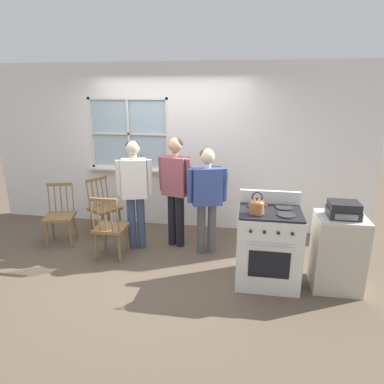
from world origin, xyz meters
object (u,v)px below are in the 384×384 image
object	(u,v)px
potted_plant	(141,165)
side_counter	(337,252)
chair_by_window	(110,228)
kettle	(257,206)
stove	(268,246)
stereo	(344,210)
chair_near_wall	(60,216)
person_elderly_left	(135,186)
chair_center_cluster	(104,208)
person_adult_right	(207,191)
person_teen_center	(176,182)

from	to	relation	value
potted_plant	side_counter	bearing A→B (deg)	-28.21
chair_by_window	kettle	world-z (taller)	kettle
stove	stereo	distance (m)	0.95
chair_near_wall	person_elderly_left	size ratio (longest dim) A/B	0.57
chair_near_wall	stove	world-z (taller)	stove
chair_near_wall	kettle	size ratio (longest dim) A/B	3.73
chair_center_cluster	stereo	xyz separation A→B (m)	(3.36, -1.07, 0.56)
chair_by_window	kettle	size ratio (longest dim) A/B	3.73
potted_plant	stereo	distance (m)	3.26
chair_near_wall	person_elderly_left	bearing A→B (deg)	-13.67
person_elderly_left	stove	distance (m)	2.03
stove	side_counter	size ratio (longest dim) A/B	1.20
kettle	chair_center_cluster	bearing A→B (deg)	153.44
person_adult_right	potted_plant	bearing A→B (deg)	126.34
stove	potted_plant	distance (m)	2.64
side_counter	chair_near_wall	bearing A→B (deg)	171.28
stove	stereo	world-z (taller)	stove
chair_by_window	chair_near_wall	distance (m)	0.99
person_elderly_left	person_teen_center	world-z (taller)	person_teen_center
person_teen_center	stove	world-z (taller)	person_teen_center
chair_center_cluster	kettle	size ratio (longest dim) A/B	3.73
stove	kettle	xyz separation A→B (m)	(-0.17, -0.13, 0.55)
chair_by_window	person_elderly_left	xyz separation A→B (m)	(0.26, 0.34, 0.53)
person_teen_center	kettle	world-z (taller)	person_teen_center
chair_near_wall	stove	bearing A→B (deg)	-26.19
chair_by_window	stereo	xyz separation A→B (m)	(2.93, -0.30, 0.56)
person_teen_center	kettle	size ratio (longest dim) A/B	6.63
stove	stereo	bearing A→B (deg)	-0.70
person_adult_right	person_elderly_left	bearing A→B (deg)	163.27
person_teen_center	kettle	bearing A→B (deg)	-24.20
side_counter	stereo	xyz separation A→B (m)	(0.00, -0.02, 0.54)
chair_by_window	person_teen_center	distance (m)	1.13
potted_plant	person_elderly_left	bearing A→B (deg)	-78.15
kettle	person_adult_right	bearing A→B (deg)	130.36
person_teen_center	potted_plant	xyz separation A→B (m)	(-0.75, 0.73, 0.07)
chair_by_window	person_elderly_left	size ratio (longest dim) A/B	0.57
person_teen_center	stove	size ratio (longest dim) A/B	1.51
chair_near_wall	chair_center_cluster	size ratio (longest dim) A/B	1.00
chair_by_window	person_teen_center	size ratio (longest dim) A/B	0.56
person_adult_right	side_counter	size ratio (longest dim) A/B	1.70
kettle	side_counter	distance (m)	1.13
chair_near_wall	kettle	world-z (taller)	kettle
chair_near_wall	stereo	bearing A→B (deg)	-24.07
chair_near_wall	potted_plant	xyz separation A→B (m)	(1.01, 0.94, 0.63)
chair_by_window	chair_near_wall	size ratio (longest dim) A/B	1.00
chair_near_wall	potted_plant	bearing A→B (deg)	27.98
chair_center_cluster	stove	bearing A→B (deg)	-81.44
stove	chair_near_wall	bearing A→B (deg)	168.86
potted_plant	kettle	bearing A→B (deg)	-41.49
person_elderly_left	kettle	bearing A→B (deg)	-40.79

